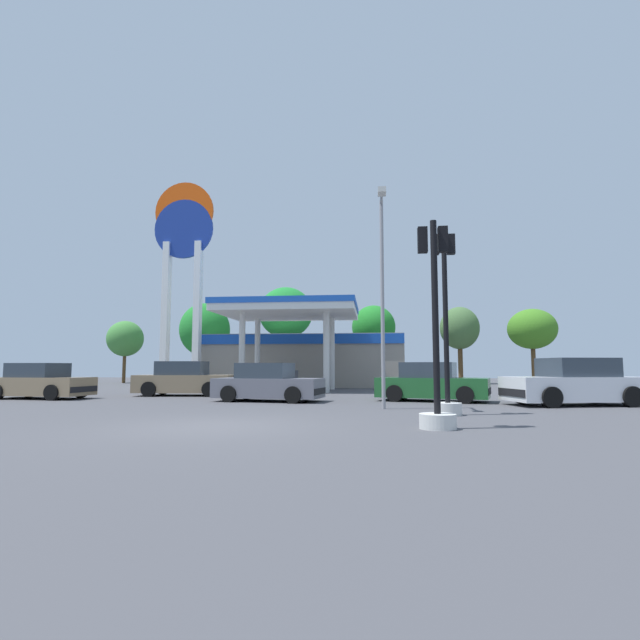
{
  "coord_description": "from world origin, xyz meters",
  "views": [
    {
      "loc": [
        3.49,
        -10.4,
        1.31
      ],
      "look_at": [
        0.8,
        14.21,
        3.69
      ],
      "focal_mm": 27.17,
      "sensor_mm": 36.0,
      "label": 1
    }
  ],
  "objects": [
    {
      "name": "ground_plane",
      "position": [
        0.0,
        0.0,
        0.0
      ],
      "size": [
        90.0,
        90.0,
        0.0
      ],
      "primitive_type": "plane",
      "color": "#47474C",
      "rests_on": "ground"
    },
    {
      "name": "gas_station",
      "position": [
        -1.04,
        20.86,
        2.0
      ],
      "size": [
        12.85,
        11.6,
        4.74
      ],
      "color": "gray",
      "rests_on": "ground"
    },
    {
      "name": "station_pole_sign",
      "position": [
        -8.27,
        18.26,
        8.18
      ],
      "size": [
        3.75,
        0.56,
        12.93
      ],
      "color": "white",
      "rests_on": "ground"
    },
    {
      "name": "car_0",
      "position": [
        -4.96,
        10.8,
        0.7
      ],
      "size": [
        4.42,
        2.22,
        1.54
      ],
      "color": "black",
      "rests_on": "ground"
    },
    {
      "name": "car_1",
      "position": [
        -0.47,
        7.71,
        0.65
      ],
      "size": [
        4.23,
        2.3,
        1.44
      ],
      "color": "black",
      "rests_on": "ground"
    },
    {
      "name": "car_2",
      "position": [
        10.26,
        6.94,
        0.72
      ],
      "size": [
        4.75,
        2.78,
        1.59
      ],
      "color": "black",
      "rests_on": "ground"
    },
    {
      "name": "car_3",
      "position": [
        -10.03,
        8.13,
        0.66
      ],
      "size": [
        4.18,
        2.12,
        1.45
      ],
      "color": "black",
      "rests_on": "ground"
    },
    {
      "name": "car_4",
      "position": [
        5.7,
        8.43,
        0.66
      ],
      "size": [
        4.4,
        2.77,
        1.47
      ],
      "color": "black",
      "rests_on": "ground"
    },
    {
      "name": "traffic_signal_0",
      "position": [
        4.83,
        0.19,
        1.5
      ],
      "size": [
        0.77,
        0.77,
        4.49
      ],
      "color": "silver",
      "rests_on": "ground"
    },
    {
      "name": "traffic_signal_1",
      "position": [
        5.49,
        3.17,
        1.78
      ],
      "size": [
        0.74,
        0.74,
        5.12
      ],
      "color": "silver",
      "rests_on": "ground"
    },
    {
      "name": "tree_0",
      "position": [
        -16.34,
        26.57,
        3.52
      ],
      "size": [
        2.85,
        2.85,
        4.97
      ],
      "color": "brown",
      "rests_on": "ground"
    },
    {
      "name": "tree_1",
      "position": [
        -9.5,
        25.93,
        4.15
      ],
      "size": [
        3.88,
        3.88,
        6.22
      ],
      "color": "brown",
      "rests_on": "ground"
    },
    {
      "name": "tree_2",
      "position": [
        -3.21,
        26.45,
        5.46
      ],
      "size": [
        4.18,
        4.18,
        7.45
      ],
      "color": "brown",
      "rests_on": "ground"
    },
    {
      "name": "tree_3",
      "position": [
        3.57,
        28.7,
        4.46
      ],
      "size": [
        3.49,
        3.49,
        6.22
      ],
      "color": "brown",
      "rests_on": "ground"
    },
    {
      "name": "tree_4",
      "position": [
        10.11,
        27.46,
        4.21
      ],
      "size": [
        2.97,
        2.97,
        5.86
      ],
      "color": "brown",
      "rests_on": "ground"
    },
    {
      "name": "tree_5",
      "position": [
        14.93,
        25.8,
        3.98
      ],
      "size": [
        3.41,
        3.41,
        5.45
      ],
      "color": "brown",
      "rests_on": "ground"
    },
    {
      "name": "corner_streetlamp",
      "position": [
        3.81,
        4.68,
        4.02
      ],
      "size": [
        0.24,
        1.48,
        6.65
      ],
      "color": "gray",
      "rests_on": "ground"
    }
  ]
}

